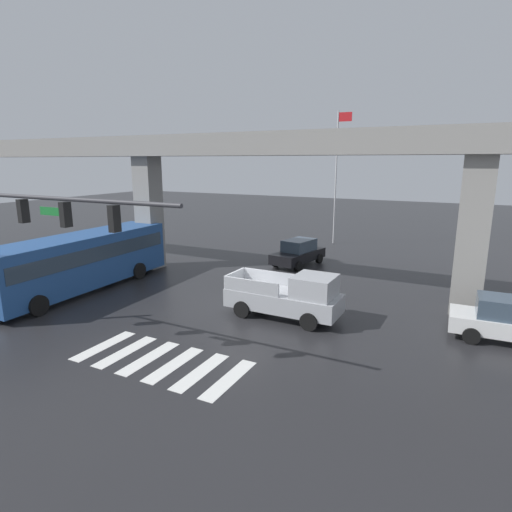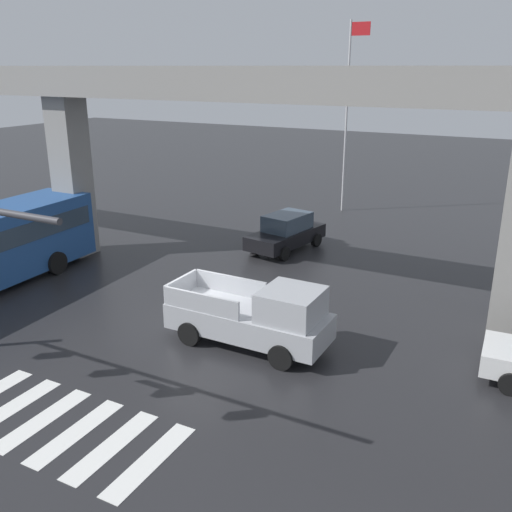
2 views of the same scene
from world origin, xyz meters
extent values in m
plane|color=#232326|center=(0.00, 0.00, 0.00)|extent=(120.00, 120.00, 0.00)
cube|color=silver|center=(-2.75, -6.11, 0.01)|extent=(0.55, 2.80, 0.01)
cube|color=silver|center=(-1.65, -6.11, 0.01)|extent=(0.55, 2.80, 0.01)
cube|color=silver|center=(-0.55, -6.11, 0.01)|extent=(0.55, 2.80, 0.01)
cube|color=silver|center=(0.55, -6.11, 0.01)|extent=(0.55, 2.80, 0.01)
cube|color=silver|center=(1.65, -6.11, 0.01)|extent=(0.55, 2.80, 0.01)
cube|color=silver|center=(2.75, -6.11, 0.01)|extent=(0.55, 2.80, 0.01)
cube|color=gray|center=(0.00, 4.14, 7.70)|extent=(49.31, 2.10, 1.20)
cube|color=gray|center=(-9.25, 4.14, 3.55)|extent=(1.30, 1.30, 7.10)
cube|color=gray|center=(9.25, 4.14, 3.55)|extent=(1.30, 1.30, 7.10)
cube|color=#A8AAAF|center=(2.04, -0.21, 0.78)|extent=(5.12, 1.96, 0.80)
cube|color=#A8AAAF|center=(3.49, -0.23, 1.63)|extent=(1.72, 1.77, 0.90)
cube|color=#3F5160|center=(3.96, -0.23, 1.63)|extent=(0.12, 1.67, 0.77)
cube|color=#A8AAAF|center=(0.91, 0.68, 1.48)|extent=(2.65, 0.13, 0.60)
cube|color=#A8AAAF|center=(0.88, -1.07, 1.48)|extent=(2.65, 0.13, 0.60)
cube|color=#A8AAAF|center=(-0.46, -0.18, 1.48)|extent=(0.12, 1.75, 0.60)
cylinder|color=black|center=(3.63, 0.67, 0.38)|extent=(0.76, 0.29, 0.76)
cylinder|color=black|center=(3.61, -1.13, 0.38)|extent=(0.76, 0.29, 0.76)
cylinder|color=black|center=(0.47, 0.71, 0.38)|extent=(0.76, 0.29, 0.76)
cylinder|color=black|center=(0.45, -1.09, 0.38)|extent=(0.76, 0.29, 0.76)
cube|color=#234C8C|center=(-9.19, -1.40, 1.64)|extent=(2.89, 10.88, 2.70)
cube|color=#2D3D4C|center=(-9.19, -1.40, 2.11)|extent=(2.91, 10.34, 0.76)
cylinder|color=black|center=(-7.83, -5.13, 0.48)|extent=(0.38, 0.97, 0.96)
cylinder|color=black|center=(-10.28, -5.22, 0.48)|extent=(0.38, 0.97, 0.96)
cylinder|color=black|center=(-8.07, 1.61, 0.48)|extent=(0.38, 0.97, 0.96)
cylinder|color=black|center=(-10.52, 1.52, 0.48)|extent=(0.38, 0.97, 0.96)
cube|color=silver|center=(10.87, 1.37, 0.64)|extent=(4.37, 1.93, 0.64)
cube|color=#384756|center=(10.77, 1.37, 1.34)|extent=(2.29, 1.58, 0.76)
cylinder|color=black|center=(9.50, 2.18, 0.32)|extent=(0.65, 0.26, 0.64)
cylinder|color=black|center=(9.57, 0.46, 0.32)|extent=(0.65, 0.26, 0.64)
cube|color=black|center=(-0.93, 9.05, 0.64)|extent=(2.53, 4.55, 0.64)
cube|color=#384756|center=(-0.91, 9.15, 1.34)|extent=(1.89, 2.48, 0.76)
cylinder|color=black|center=(-0.33, 7.58, 0.32)|extent=(0.36, 0.67, 0.64)
cylinder|color=black|center=(-2.02, 7.90, 0.32)|extent=(0.36, 0.67, 0.64)
cylinder|color=black|center=(0.17, 10.20, 0.32)|extent=(0.36, 0.67, 0.64)
cylinder|color=black|center=(-1.53, 10.52, 0.32)|extent=(0.36, 0.67, 0.64)
cylinder|color=#38383D|center=(-3.53, -7.08, 5.60)|extent=(10.80, 0.14, 0.14)
cube|color=black|center=(-5.13, -7.08, 5.08)|extent=(0.24, 0.32, 0.84)
sphere|color=red|center=(-5.13, -7.08, 5.34)|extent=(0.17, 0.17, 0.17)
cube|color=black|center=(-2.93, -7.08, 5.08)|extent=(0.24, 0.32, 0.84)
sphere|color=red|center=(-2.93, -7.08, 5.34)|extent=(0.17, 0.17, 0.17)
cube|color=black|center=(-0.73, -7.08, 5.08)|extent=(0.24, 0.32, 0.84)
sphere|color=red|center=(-0.73, -7.08, 5.34)|extent=(0.17, 0.17, 0.17)
cube|color=#19722D|center=(-3.63, -7.08, 5.15)|extent=(1.10, 0.04, 0.28)
cylinder|color=silver|center=(-1.12, 17.60, 5.36)|extent=(0.12, 0.12, 10.71)
cube|color=red|center=(-0.57, 17.60, 10.21)|extent=(1.10, 0.04, 0.70)
camera|label=1|loc=(9.12, -16.61, 6.84)|focal=29.58mm
camera|label=2|loc=(9.60, -14.18, 8.28)|focal=39.48mm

